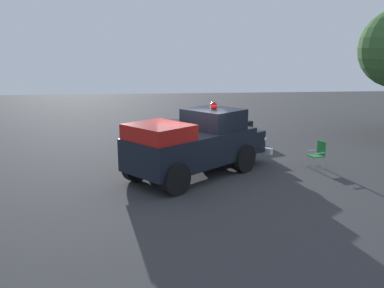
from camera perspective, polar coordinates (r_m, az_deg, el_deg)
name	(u,v)px	position (r m, az deg, el deg)	size (l,w,h in m)	color
ground_plane	(193,177)	(14.66, 0.20, -4.68)	(60.00, 60.00, 0.00)	#333335
vintage_fire_truck	(197,143)	(14.64, 0.64, 0.15)	(5.96, 5.48, 2.59)	black
classic_hot_rod	(208,125)	(20.66, 2.26, 2.60)	(4.74, 3.35, 1.46)	black
lawn_chair_near_truck	(144,147)	(16.85, -6.78, -0.36)	(0.69, 0.69, 1.02)	#B7BABF
lawn_chair_by_car	(319,152)	(16.54, 17.26, -1.11)	(0.60, 0.61, 1.02)	#B7BABF
lawn_chair_spare	(213,115)	(25.16, 2.93, 4.08)	(0.68, 0.68, 1.02)	#B7BABF
spectator_seated	(146,144)	(16.74, -6.46, -0.07)	(0.64, 0.64, 1.29)	#383842
spectator_standing	(162,135)	(17.31, -4.24, 1.31)	(0.33, 0.65, 1.68)	#2D334C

